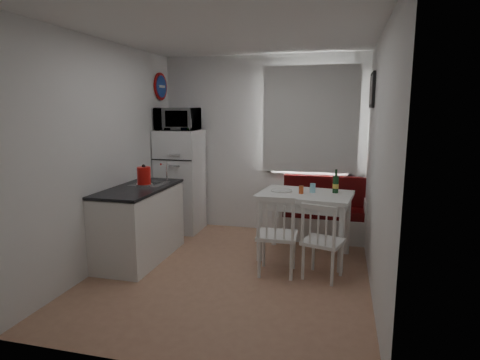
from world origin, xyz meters
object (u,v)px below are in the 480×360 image
object	(u,v)px
chair_right	(323,234)
dining_table	(305,200)
fridge	(181,181)
bench	(323,218)
kitchen_counter	(140,223)
wine_bottle	(336,181)
chair_left	(276,227)
kettle	(144,176)
microwave	(178,119)

from	to	relation	value
chair_right	dining_table	bearing A→B (deg)	127.45
fridge	bench	bearing A→B (deg)	2.93
kitchen_counter	bench	distance (m)	2.53
chair_right	wine_bottle	bearing A→B (deg)	99.13
bench	chair_left	size ratio (longest dim) A/B	2.49
kitchen_counter	chair_left	distance (m)	1.71
kettle	chair_left	bearing A→B (deg)	-6.43
microwave	fridge	bearing A→B (deg)	90.00
chair_right	kitchen_counter	bearing A→B (deg)	-166.60
bench	microwave	world-z (taller)	microwave
kitchen_counter	chair_left	world-z (taller)	kitchen_counter
bench	chair_right	bearing A→B (deg)	-87.64
chair_left	chair_right	distance (m)	0.50
fridge	microwave	xyz separation A→B (m)	(0.00, -0.05, 0.92)
chair_right	wine_bottle	size ratio (longest dim) A/B	1.71
kitchen_counter	dining_table	size ratio (longest dim) A/B	1.12
chair_left	fridge	xyz separation A→B (m)	(-1.68, 1.38, 0.19)
bench	fridge	distance (m)	2.17
fridge	dining_table	bearing A→B (deg)	-20.24
bench	dining_table	xyz separation A→B (m)	(-0.19, -0.82, 0.44)
kitchen_counter	wine_bottle	world-z (taller)	kitchen_counter
bench	fridge	world-z (taller)	fridge
dining_table	microwave	distance (m)	2.25
dining_table	wine_bottle	size ratio (longest dim) A/B	4.07
chair_right	microwave	size ratio (longest dim) A/B	0.84
bench	kettle	distance (m)	2.57
kettle	kitchen_counter	bearing A→B (deg)	-132.20
bench	chair_left	bearing A→B (deg)	-106.48
kitchen_counter	microwave	world-z (taller)	microwave
chair_left	kettle	distance (m)	1.72
kettle	chair_right	bearing A→B (deg)	-4.77
chair_left	microwave	distance (m)	2.41
kitchen_counter	kettle	xyz separation A→B (m)	(0.05, 0.05, 0.57)
wine_bottle	chair_left	bearing A→B (deg)	-128.12
bench	chair_left	distance (m)	1.57
kitchen_counter	chair_right	xyz separation A→B (m)	(2.20, -0.12, 0.07)
kettle	wine_bottle	size ratio (longest dim) A/B	0.90
dining_table	chair_right	distance (m)	0.73
chair_right	wine_bottle	world-z (taller)	wine_bottle
kitchen_counter	kettle	bearing A→B (deg)	47.80
dining_table	fridge	bearing A→B (deg)	166.59
dining_table	microwave	world-z (taller)	microwave
chair_left	wine_bottle	distance (m)	1.05
bench	chair_right	xyz separation A→B (m)	(0.06, -1.48, 0.24)
microwave	chair_left	bearing A→B (deg)	-38.30
chair_right	wine_bottle	xyz separation A→B (m)	(0.10, 0.76, 0.44)
chair_left	kettle	size ratio (longest dim) A/B	1.90
microwave	kettle	bearing A→B (deg)	-88.49
kitchen_counter	dining_table	world-z (taller)	kitchen_counter
fridge	microwave	size ratio (longest dim) A/B	2.58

